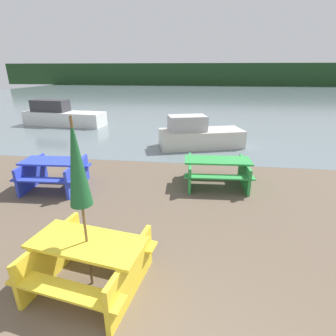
{
  "coord_description": "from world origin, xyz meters",
  "views": [
    {
      "loc": [
        0.4,
        -0.95,
        2.98
      ],
      "look_at": [
        -0.33,
        4.63,
        0.85
      ],
      "focal_mm": 28.0,
      "sensor_mm": 36.0,
      "label": 1
    }
  ],
  "objects_px": {
    "picnic_table_yellow": "(89,259)",
    "picnic_table_blue": "(54,171)",
    "boat_second": "(62,116)",
    "umbrella_darkgreen": "(77,164)",
    "boat": "(198,135)",
    "picnic_table_green": "(217,169)"
  },
  "relations": [
    {
      "from": "picnic_table_yellow",
      "to": "picnic_table_blue",
      "type": "bearing_deg",
      "value": 126.55
    },
    {
      "from": "picnic_table_blue",
      "to": "boat_second",
      "type": "relative_size",
      "value": 0.35
    },
    {
      "from": "umbrella_darkgreen",
      "to": "boat",
      "type": "xyz_separation_m",
      "value": [
        1.37,
        7.54,
        -1.4
      ]
    },
    {
      "from": "boat",
      "to": "boat_second",
      "type": "height_order",
      "value": "boat_second"
    },
    {
      "from": "umbrella_darkgreen",
      "to": "boat_second",
      "type": "relative_size",
      "value": 0.53
    },
    {
      "from": "umbrella_darkgreen",
      "to": "boat_second",
      "type": "xyz_separation_m",
      "value": [
        -6.33,
        11.01,
        -1.37
      ]
    },
    {
      "from": "picnic_table_blue",
      "to": "picnic_table_green",
      "type": "bearing_deg",
      "value": 10.1
    },
    {
      "from": "picnic_table_yellow",
      "to": "boat",
      "type": "height_order",
      "value": "boat"
    },
    {
      "from": "picnic_table_green",
      "to": "picnic_table_blue",
      "type": "bearing_deg",
      "value": -169.9
    },
    {
      "from": "picnic_table_yellow",
      "to": "umbrella_darkgreen",
      "type": "distance_m",
      "value": 1.44
    },
    {
      "from": "picnic_table_blue",
      "to": "boat",
      "type": "bearing_deg",
      "value": 50.41
    },
    {
      "from": "picnic_table_yellow",
      "to": "boat",
      "type": "xyz_separation_m",
      "value": [
        1.37,
        7.54,
        0.03
      ]
    },
    {
      "from": "picnic_table_green",
      "to": "picnic_table_yellow",
      "type": "bearing_deg",
      "value": -116.92
    },
    {
      "from": "picnic_table_green",
      "to": "boat_second",
      "type": "distance_m",
      "value": 10.95
    },
    {
      "from": "boat_second",
      "to": "picnic_table_yellow",
      "type": "bearing_deg",
      "value": -54.52
    },
    {
      "from": "picnic_table_green",
      "to": "umbrella_darkgreen",
      "type": "xyz_separation_m",
      "value": [
        -1.96,
        -3.86,
        1.44
      ]
    },
    {
      "from": "picnic_table_blue",
      "to": "picnic_table_green",
      "type": "relative_size",
      "value": 0.88
    },
    {
      "from": "picnic_table_blue",
      "to": "picnic_table_green",
      "type": "xyz_separation_m",
      "value": [
        4.26,
        0.76,
        -0.01
      ]
    },
    {
      "from": "picnic_table_green",
      "to": "boat_second",
      "type": "height_order",
      "value": "boat_second"
    },
    {
      "from": "picnic_table_blue",
      "to": "picnic_table_yellow",
      "type": "bearing_deg",
      "value": -53.45
    },
    {
      "from": "picnic_table_yellow",
      "to": "boat",
      "type": "relative_size",
      "value": 0.51
    },
    {
      "from": "boat",
      "to": "boat_second",
      "type": "bearing_deg",
      "value": 138.85
    }
  ]
}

